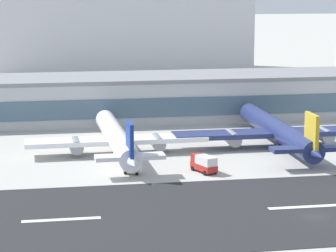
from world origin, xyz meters
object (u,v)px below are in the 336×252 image
object	(u,v)px
airliner_gold_tail_gate_1	(280,132)
service_box_truck_2	(204,163)
distant_hotel_block	(121,24)
airliner_navy_tail_gate_0	(117,140)
service_baggage_tug_0	(133,169)
terminal_building	(168,97)

from	to	relation	value
airliner_gold_tail_gate_1	service_box_truck_2	distance (m)	27.79
distant_hotel_block	airliner_gold_tail_gate_1	bearing A→B (deg)	-82.92
airliner_navy_tail_gate_0	service_baggage_tug_0	xyz separation A→B (m)	(1.13, -16.20, -2.24)
airliner_navy_tail_gate_0	airliner_gold_tail_gate_1	world-z (taller)	airliner_gold_tail_gate_1
airliner_gold_tail_gate_1	terminal_building	bearing A→B (deg)	24.61
distant_hotel_block	terminal_building	bearing A→B (deg)	-89.79
distant_hotel_block	service_box_truck_2	distance (m)	167.26
airliner_gold_tail_gate_1	service_baggage_tug_0	size ratio (longest dim) A/B	14.53
airliner_navy_tail_gate_0	airliner_gold_tail_gate_1	distance (m)	35.68
service_baggage_tug_0	service_box_truck_2	distance (m)	13.60
distant_hotel_block	airliner_navy_tail_gate_0	xyz separation A→B (m)	(-17.26, -149.20, -15.63)
airliner_navy_tail_gate_0	airliner_gold_tail_gate_1	bearing A→B (deg)	-89.78
terminal_building	service_box_truck_2	bearing A→B (deg)	-92.97
distant_hotel_block	service_baggage_tug_0	bearing A→B (deg)	-95.57
service_baggage_tug_0	service_box_truck_2	world-z (taller)	service_box_truck_2
terminal_building	service_baggage_tug_0	world-z (taller)	terminal_building
distant_hotel_block	airliner_gold_tail_gate_1	distance (m)	150.15
terminal_building	airliner_navy_tail_gate_0	bearing A→B (deg)	-113.60
terminal_building	airliner_gold_tail_gate_1	bearing A→B (deg)	-65.46
terminal_building	distant_hotel_block	distance (m)	109.58
terminal_building	airliner_gold_tail_gate_1	xyz separation A→B (m)	(18.00, -39.43, -2.34)
terminal_building	distant_hotel_block	size ratio (longest dim) A/B	1.75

